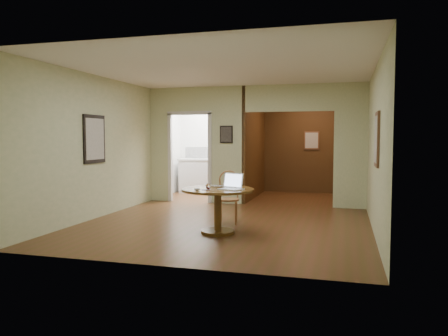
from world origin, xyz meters
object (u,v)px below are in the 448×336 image
(dining_table, at_px, (218,200))
(closed_laptop, at_px, (218,187))
(open_laptop, at_px, (232,185))
(chair, at_px, (228,194))

(dining_table, distance_m, closed_laptop, 0.26)
(dining_table, relative_size, open_laptop, 2.76)
(open_laptop, distance_m, closed_laptop, 0.34)
(chair, relative_size, closed_laptop, 2.81)
(chair, xyz_separation_m, closed_laptop, (0.02, -0.73, 0.21))
(open_laptop, height_order, closed_laptop, open_laptop)
(chair, bearing_deg, closed_laptop, -98.58)
(dining_table, height_order, open_laptop, open_laptop)
(chair, height_order, closed_laptop, chair)
(open_laptop, bearing_deg, closed_laptop, 164.43)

